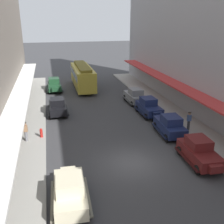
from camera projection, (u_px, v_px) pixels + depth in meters
ground_plane at (131, 163)px, 18.99m from camera, size 200.00×200.00×0.00m
sidewalk_left at (23, 176)px, 17.32m from camera, size 3.00×60.00×0.15m
sidewalk_right at (223, 150)px, 20.62m from camera, size 3.00×60.00×0.15m
parked_car_0 at (54, 85)px, 37.09m from camera, size 2.23×4.29×1.84m
parked_car_1 at (57, 106)px, 28.19m from camera, size 2.19×4.28×1.84m
parked_car_2 at (170, 125)px, 23.25m from camera, size 2.31×4.32×1.84m
parked_car_3 at (149, 106)px, 28.03m from camera, size 2.25×4.30×1.84m
parked_car_4 at (135, 95)px, 31.95m from camera, size 2.27×4.30×1.84m
parked_car_5 at (199, 151)px, 18.71m from camera, size 2.28×4.31×1.84m
parked_car_6 at (70, 190)px, 14.45m from camera, size 2.26×4.30×1.84m
streetcar at (83, 76)px, 38.20m from camera, size 2.57×9.61×3.46m
fire_hydrant at (41, 133)px, 22.59m from camera, size 0.24×0.24×0.82m
pedestrian_1 at (16, 127)px, 22.58m from camera, size 0.36×0.24×1.64m
pedestrian_2 at (189, 121)px, 23.98m from camera, size 0.36×0.28×1.67m
pedestrian_3 at (26, 131)px, 21.73m from camera, size 0.36×0.28×1.67m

